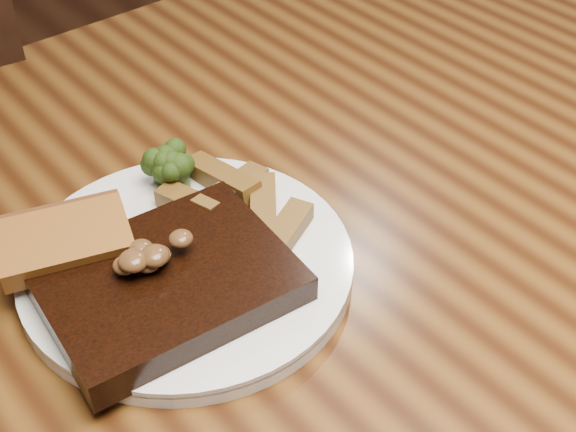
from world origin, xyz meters
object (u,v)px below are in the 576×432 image
(garlic_bread, at_px, (69,260))
(potato_wedges, at_px, (251,205))
(plate, at_px, (187,266))
(steak, at_px, (167,283))
(dining_table, at_px, (289,317))

(garlic_bread, height_order, potato_wedges, potato_wedges)
(garlic_bread, bearing_deg, plate, -14.57)
(plate, distance_m, potato_wedges, 0.08)
(steak, xyz_separation_m, potato_wedges, (0.10, 0.03, -0.00))
(dining_table, xyz_separation_m, potato_wedges, (-0.01, 0.03, 0.12))
(steak, relative_size, garlic_bread, 1.81)
(plate, height_order, steak, steak)
(steak, relative_size, potato_wedges, 1.71)
(plate, bearing_deg, dining_table, -15.34)
(plate, xyz_separation_m, potato_wedges, (0.07, 0.01, 0.02))
(plate, height_order, garlic_bread, garlic_bread)
(dining_table, distance_m, garlic_bread, 0.21)
(dining_table, height_order, potato_wedges, potato_wedges)
(plate, relative_size, potato_wedges, 2.51)
(dining_table, distance_m, steak, 0.17)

